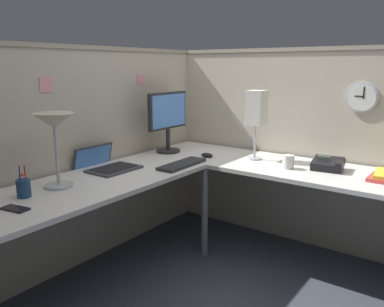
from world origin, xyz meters
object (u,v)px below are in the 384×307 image
(laptop, at_px, (105,165))
(keyboard, at_px, (182,164))
(office_phone, at_px, (329,165))
(coffee_mug, at_px, (288,162))
(wall_clock, at_px, (362,98))
(desk_lamp_dome, at_px, (54,127))
(desk_lamp_paper, at_px, (256,110))
(pen_cup, at_px, (24,188))
(cell_phone, at_px, (15,209))
(monitor, at_px, (168,117))
(computer_mouse, at_px, (207,155))

(laptop, distance_m, keyboard, 0.55)
(laptop, distance_m, office_phone, 1.57)
(coffee_mug, height_order, wall_clock, wall_clock)
(desk_lamp_dome, height_order, desk_lamp_paper, desk_lamp_paper)
(keyboard, distance_m, coffee_mug, 0.76)
(coffee_mug, xyz_separation_m, wall_clock, (0.43, -0.36, 0.44))
(laptop, bearing_deg, pen_cup, -169.95)
(keyboard, xyz_separation_m, desk_lamp_dome, (-0.84, 0.29, 0.35))
(wall_clock, bearing_deg, pen_cup, 145.49)
(keyboard, bearing_deg, wall_clock, -52.60)
(wall_clock, bearing_deg, cell_phone, 150.31)
(monitor, height_order, desk_lamp_dome, monitor)
(coffee_mug, bearing_deg, monitor, 94.36)
(desk_lamp_dome, relative_size, pen_cup, 2.47)
(cell_phone, height_order, office_phone, office_phone)
(pen_cup, bearing_deg, keyboard, -14.67)
(pen_cup, bearing_deg, laptop, 10.05)
(monitor, xyz_separation_m, cell_phone, (-1.51, -0.24, -0.29))
(computer_mouse, bearing_deg, coffee_mug, -85.99)
(desk_lamp_dome, bearing_deg, desk_lamp_paper, -24.61)
(wall_clock, bearing_deg, computer_mouse, 114.90)
(pen_cup, height_order, desk_lamp_paper, desk_lamp_paper)
(cell_phone, xyz_separation_m, office_phone, (1.71, -1.03, 0.03))
(keyboard, distance_m, pen_cup, 1.10)
(cell_phone, bearing_deg, desk_lamp_dome, 11.81)
(laptop, bearing_deg, desk_lamp_dome, -165.96)
(keyboard, bearing_deg, desk_lamp_dome, 159.92)
(laptop, height_order, office_phone, laptop)
(computer_mouse, bearing_deg, cell_phone, 175.15)
(monitor, distance_m, wall_clock, 1.49)
(coffee_mug, bearing_deg, desk_lamp_paper, 70.02)
(laptop, xyz_separation_m, computer_mouse, (0.71, -0.40, -0.01))
(keyboard, distance_m, computer_mouse, 0.34)
(cell_phone, bearing_deg, keyboard, -16.94)
(laptop, relative_size, office_phone, 1.69)
(monitor, relative_size, desk_lamp_paper, 0.94)
(computer_mouse, distance_m, desk_lamp_dome, 1.26)
(desk_lamp_dome, bearing_deg, office_phone, -41.24)
(keyboard, bearing_deg, desk_lamp_paper, -34.42)
(pen_cup, relative_size, wall_clock, 0.82)
(monitor, xyz_separation_m, pen_cup, (-1.37, -0.10, -0.24))
(monitor, height_order, computer_mouse, monitor)
(cell_phone, height_order, wall_clock, wall_clock)
(computer_mouse, xyz_separation_m, desk_lamp_dome, (-1.17, 0.28, 0.35))
(pen_cup, distance_m, desk_lamp_paper, 1.71)
(desk_lamp_dome, bearing_deg, keyboard, -18.84)
(desk_lamp_paper, height_order, coffee_mug, desk_lamp_paper)
(laptop, relative_size, wall_clock, 1.74)
(monitor, height_order, wall_clock, wall_clock)
(desk_lamp_dome, bearing_deg, monitor, 4.58)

